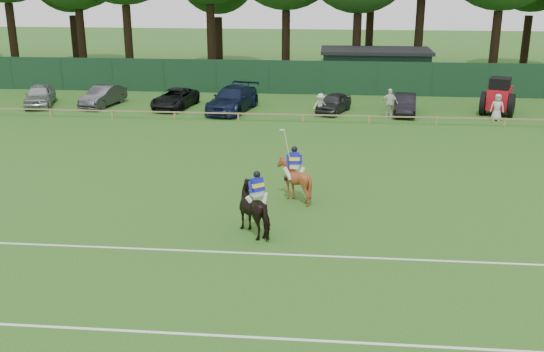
# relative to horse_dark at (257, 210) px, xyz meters

# --- Properties ---
(ground) EXTENTS (160.00, 160.00, 0.00)m
(ground) POSITION_rel_horse_dark_xyz_m (-0.19, -0.72, -0.89)
(ground) COLOR #1E4C14
(ground) RESTS_ON ground
(horse_dark) EXTENTS (2.10, 2.23, 1.78)m
(horse_dark) POSITION_rel_horse_dark_xyz_m (0.00, 0.00, 0.00)
(horse_dark) COLOR black
(horse_dark) RESTS_ON ground
(horse_chestnut) EXTENTS (1.51, 1.67, 1.73)m
(horse_chestnut) POSITION_rel_horse_dark_xyz_m (1.09, 3.48, -0.03)
(horse_chestnut) COLOR brown
(horse_chestnut) RESTS_ON ground
(sedan_silver) EXTENTS (2.79, 4.55, 1.45)m
(sedan_silver) POSITION_rel_horse_dark_xyz_m (-17.32, 20.48, -0.17)
(sedan_silver) COLOR #9FA0A4
(sedan_silver) RESTS_ON ground
(sedan_grey) EXTENTS (2.23, 4.34, 1.36)m
(sedan_grey) POSITION_rel_horse_dark_xyz_m (-13.01, 20.78, -0.21)
(sedan_grey) COLOR #313133
(sedan_grey) RESTS_ON ground
(suv_black) EXTENTS (2.77, 4.80, 1.26)m
(suv_black) POSITION_rel_horse_dark_xyz_m (-7.98, 20.67, -0.26)
(suv_black) COLOR black
(suv_black) RESTS_ON ground
(sedan_navy) EXTENTS (3.30, 5.79, 1.58)m
(sedan_navy) POSITION_rel_horse_dark_xyz_m (-3.95, 20.03, -0.10)
(sedan_navy) COLOR #111A36
(sedan_navy) RESTS_ON ground
(hatch_grey) EXTENTS (2.64, 3.94, 1.25)m
(hatch_grey) POSITION_rel_horse_dark_xyz_m (2.66, 20.22, -0.27)
(hatch_grey) COLOR #2B2B2D
(hatch_grey) RESTS_ON ground
(estate_black) EXTENTS (1.76, 4.02, 1.28)m
(estate_black) POSITION_rel_horse_dark_xyz_m (7.22, 20.12, -0.25)
(estate_black) COLOR black
(estate_black) RESTS_ON ground
(spectator_left) EXTENTS (1.07, 0.82, 1.47)m
(spectator_left) POSITION_rel_horse_dark_xyz_m (1.82, 18.90, -0.15)
(spectator_left) COLOR beige
(spectator_left) RESTS_ON ground
(spectator_mid) EXTENTS (1.14, 0.63, 1.84)m
(spectator_mid) POSITION_rel_horse_dark_xyz_m (6.12, 19.00, 0.03)
(spectator_mid) COLOR silver
(spectator_mid) RESTS_ON ground
(spectator_right) EXTENTS (0.90, 0.67, 1.66)m
(spectator_right) POSITION_rel_horse_dark_xyz_m (12.68, 18.81, -0.06)
(spectator_right) COLOR beige
(spectator_right) RESTS_ON ground
(rider_dark) EXTENTS (0.80, 0.72, 1.41)m
(rider_dark) POSITION_rel_horse_dark_xyz_m (0.01, -0.01, 0.78)
(rider_dark) COLOR silver
(rider_dark) RESTS_ON ground
(rider_chestnut) EXTENTS (0.94, 0.56, 2.05)m
(rider_chestnut) POSITION_rel_horse_dark_xyz_m (1.09, 3.47, 0.74)
(rider_chestnut) COLOR silver
(rider_chestnut) RESTS_ON ground
(pitch_lines) EXTENTS (60.00, 5.10, 0.01)m
(pitch_lines) POSITION_rel_horse_dark_xyz_m (-0.19, -4.22, -0.88)
(pitch_lines) COLOR silver
(pitch_lines) RESTS_ON ground
(pitch_rail) EXTENTS (62.10, 0.10, 0.50)m
(pitch_rail) POSITION_rel_horse_dark_xyz_m (-0.19, 17.28, -0.45)
(pitch_rail) COLOR #997F5B
(pitch_rail) RESTS_ON ground
(perimeter_fence) EXTENTS (92.08, 0.08, 2.50)m
(perimeter_fence) POSITION_rel_horse_dark_xyz_m (-0.19, 26.28, 0.36)
(perimeter_fence) COLOR #14351E
(perimeter_fence) RESTS_ON ground
(utility_shed) EXTENTS (8.40, 4.40, 3.04)m
(utility_shed) POSITION_rel_horse_dark_xyz_m (5.81, 29.28, 0.65)
(utility_shed) COLOR #14331E
(utility_shed) RESTS_ON ground
(tree_row) EXTENTS (96.00, 12.00, 21.00)m
(tree_row) POSITION_rel_horse_dark_xyz_m (1.81, 34.28, -0.89)
(tree_row) COLOR #26561C
(tree_row) RESTS_ON ground
(tractor) EXTENTS (2.78, 3.34, 2.40)m
(tractor) POSITION_rel_horse_dark_xyz_m (13.19, 20.64, 0.24)
(tractor) COLOR red
(tractor) RESTS_ON ground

